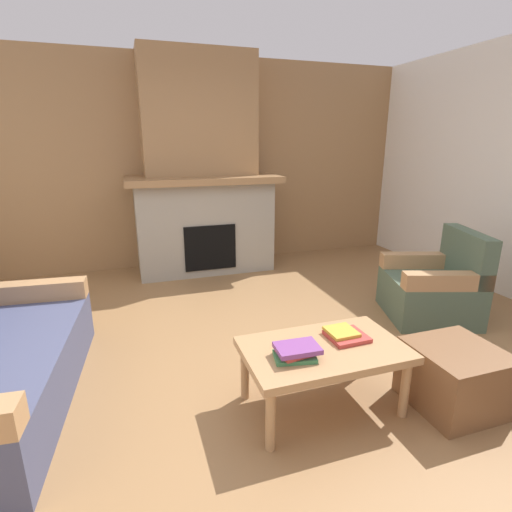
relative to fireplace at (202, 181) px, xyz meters
name	(u,v)px	position (x,y,z in m)	size (l,w,h in m)	color
ground	(275,371)	(0.00, -2.62, -1.16)	(9.00, 9.00, 0.00)	olive
wall_back_wood_panel	(196,164)	(0.00, 0.38, 0.19)	(6.00, 0.12, 2.70)	#997047
fireplace	(202,181)	(0.00, 0.00, 0.00)	(1.90, 0.82, 2.70)	gray
armchair	(434,288)	(1.80, -2.20, -0.87)	(0.96, 0.96, 0.85)	#4C604C
coffee_table	(324,354)	(0.14, -3.09, -0.79)	(1.00, 0.60, 0.43)	tan
ottoman	(454,377)	(0.96, -3.33, -0.96)	(0.52, 0.52, 0.40)	brown
book_stack_near_edge	(296,352)	(-0.08, -3.15, -0.69)	(0.28, 0.20, 0.08)	#3D7F4C
book_stack_center	(345,335)	(0.32, -3.03, -0.71)	(0.25, 0.24, 0.05)	#B23833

